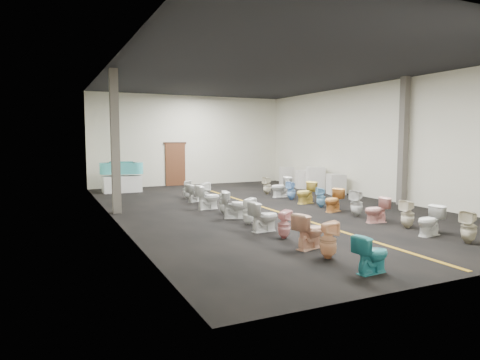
% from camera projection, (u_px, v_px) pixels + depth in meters
% --- Properties ---
extents(floor, '(16.00, 16.00, 0.00)m').
position_uv_depth(floor, '(264.00, 207.00, 14.64)').
color(floor, black).
rests_on(floor, ground).
extents(ceiling, '(16.00, 16.00, 0.00)m').
position_uv_depth(ceiling, '(265.00, 74.00, 14.20)').
color(ceiling, black).
rests_on(ceiling, ground).
extents(wall_back, '(10.00, 0.00, 10.00)m').
position_uv_depth(wall_back, '(190.00, 140.00, 21.65)').
color(wall_back, beige).
rests_on(wall_back, ground).
extents(wall_left, '(0.00, 16.00, 16.00)m').
position_uv_depth(wall_left, '(112.00, 142.00, 12.33)').
color(wall_left, beige).
rests_on(wall_left, ground).
extents(wall_right, '(0.00, 16.00, 16.00)m').
position_uv_depth(wall_right, '(379.00, 141.00, 16.52)').
color(wall_right, beige).
rests_on(wall_right, ground).
extents(aisle_stripe, '(0.12, 15.60, 0.01)m').
position_uv_depth(aisle_stripe, '(264.00, 207.00, 14.64)').
color(aisle_stripe, '#956A15').
rests_on(aisle_stripe, floor).
extents(back_door, '(1.00, 0.10, 2.10)m').
position_uv_depth(back_door, '(175.00, 165.00, 21.37)').
color(back_door, '#562D19').
rests_on(back_door, floor).
extents(door_frame, '(1.15, 0.08, 0.10)m').
position_uv_depth(door_frame, '(175.00, 143.00, 21.28)').
color(door_frame, '#331C11').
rests_on(door_frame, back_door).
extents(column_left, '(0.25, 0.25, 4.50)m').
position_uv_depth(column_left, '(115.00, 142.00, 13.34)').
color(column_left, '#59544C').
rests_on(column_left, floor).
extents(column_right, '(0.25, 0.25, 4.50)m').
position_uv_depth(column_right, '(403.00, 141.00, 15.06)').
color(column_right, '#59544C').
rests_on(column_right, floor).
extents(display_table, '(1.62, 0.82, 0.72)m').
position_uv_depth(display_table, '(122.00, 184.00, 18.80)').
color(display_table, white).
rests_on(display_table, floor).
extents(bathtub, '(1.83, 0.93, 0.55)m').
position_uv_depth(bathtub, '(122.00, 168.00, 18.73)').
color(bathtub, '#43BCC1').
rests_on(bathtub, display_table).
extents(appliance_crate_a, '(0.83, 0.83, 0.85)m').
position_uv_depth(appliance_crate_a, '(336.00, 184.00, 18.06)').
color(appliance_crate_a, beige).
rests_on(appliance_crate_a, floor).
extents(appliance_crate_b, '(1.02, 1.02, 1.06)m').
position_uv_depth(appliance_crate_b, '(315.00, 179.00, 19.41)').
color(appliance_crate_b, white).
rests_on(appliance_crate_b, floor).
extents(appliance_crate_c, '(0.97, 0.97, 0.85)m').
position_uv_depth(appliance_crate_c, '(304.00, 179.00, 20.28)').
color(appliance_crate_c, silver).
rests_on(appliance_crate_c, floor).
extents(appliance_crate_d, '(0.77, 0.77, 0.90)m').
position_uv_depth(appliance_crate_d, '(287.00, 176.00, 21.69)').
color(appliance_crate_d, silver).
rests_on(appliance_crate_d, floor).
extents(toilet_left_0, '(0.72, 0.46, 0.69)m').
position_uv_depth(toilet_left_0, '(372.00, 254.00, 7.50)').
color(toilet_left_0, teal).
rests_on(toilet_left_0, floor).
extents(toilet_left_1, '(0.41, 0.41, 0.75)m').
position_uv_depth(toilet_left_1, '(328.00, 240.00, 8.41)').
color(toilet_left_1, '#FFC395').
rests_on(toilet_left_1, floor).
extents(toilet_left_2, '(0.86, 0.64, 0.78)m').
position_uv_depth(toilet_left_2, '(310.00, 231.00, 9.17)').
color(toilet_left_2, '#F3B799').
rests_on(toilet_left_2, floor).
extents(toilet_left_3, '(0.40, 0.40, 0.68)m').
position_uv_depth(toilet_left_3, '(284.00, 224.00, 10.08)').
color(toilet_left_3, '#ECA7A9').
rests_on(toilet_left_3, floor).
extents(toilet_left_4, '(0.79, 0.50, 0.77)m').
position_uv_depth(toilet_left_4, '(264.00, 216.00, 10.86)').
color(toilet_left_4, white).
rests_on(toilet_left_4, floor).
extents(toilet_left_5, '(0.40, 0.40, 0.74)m').
position_uv_depth(toilet_left_5, '(248.00, 211.00, 11.75)').
color(toilet_left_5, white).
rests_on(toilet_left_5, floor).
extents(toilet_left_6, '(0.91, 0.70, 0.82)m').
position_uv_depth(toilet_left_6, '(235.00, 205.00, 12.63)').
color(toilet_left_6, silver).
rests_on(toilet_left_6, floor).
extents(toilet_left_7, '(0.33, 0.32, 0.69)m').
position_uv_depth(toilet_left_7, '(224.00, 203.00, 13.46)').
color(toilet_left_7, white).
rests_on(toilet_left_7, floor).
extents(toilet_left_8, '(0.83, 0.52, 0.81)m').
position_uv_depth(toilet_left_8, '(208.00, 197.00, 14.28)').
color(toilet_left_8, white).
rests_on(toilet_left_8, floor).
extents(toilet_left_9, '(0.39, 0.39, 0.82)m').
position_uv_depth(toilet_left_9, '(204.00, 194.00, 15.15)').
color(toilet_left_9, white).
rests_on(toilet_left_9, floor).
extents(toilet_left_10, '(0.74, 0.61, 0.66)m').
position_uv_depth(toilet_left_10, '(195.00, 193.00, 15.94)').
color(toilet_left_10, silver).
rests_on(toilet_left_10, floor).
extents(toilet_left_11, '(0.39, 0.39, 0.72)m').
position_uv_depth(toilet_left_11, '(187.00, 189.00, 16.81)').
color(toilet_left_11, white).
rests_on(toilet_left_11, floor).
extents(toilet_right_0, '(0.41, 0.40, 0.76)m').
position_uv_depth(toilet_right_0, '(469.00, 227.00, 9.62)').
color(toilet_right_0, beige).
rests_on(toilet_right_0, floor).
extents(toilet_right_1, '(0.77, 0.50, 0.74)m').
position_uv_depth(toilet_right_1, '(430.00, 221.00, 10.38)').
color(toilet_right_1, white).
rests_on(toilet_right_1, floor).
extents(toilet_right_2, '(0.37, 0.36, 0.76)m').
position_uv_depth(toilet_right_2, '(408.00, 214.00, 11.25)').
color(toilet_right_2, beige).
rests_on(toilet_right_2, floor).
extents(toilet_right_3, '(0.74, 0.47, 0.71)m').
position_uv_depth(toilet_right_3, '(376.00, 210.00, 11.99)').
color(toilet_right_3, '#EDA49C').
rests_on(toilet_right_3, floor).
extents(toilet_right_4, '(0.48, 0.48, 0.81)m').
position_uv_depth(toilet_right_4, '(357.00, 203.00, 12.91)').
color(toilet_right_4, silver).
rests_on(toilet_right_4, floor).
extents(toilet_right_5, '(0.83, 0.64, 0.75)m').
position_uv_depth(toilet_right_5, '(334.00, 200.00, 13.77)').
color(toilet_right_5, '#DE9042').
rests_on(toilet_right_5, floor).
extents(toilet_right_6, '(0.41, 0.41, 0.69)m').
position_uv_depth(toilet_right_6, '(321.00, 197.00, 14.66)').
color(toilet_right_6, '#7AB6DD').
rests_on(toilet_right_6, floor).
extents(toilet_right_7, '(0.85, 0.60, 0.80)m').
position_uv_depth(toilet_right_7, '(306.00, 193.00, 15.48)').
color(toilet_right_7, '#EFCF59').
rests_on(toilet_right_7, floor).
extents(toilet_right_8, '(0.41, 0.40, 0.72)m').
position_uv_depth(toilet_right_8, '(291.00, 191.00, 16.43)').
color(toilet_right_8, '#84B7ED').
rests_on(toilet_right_8, floor).
extents(toilet_right_9, '(0.82, 0.48, 0.83)m').
position_uv_depth(toilet_right_9, '(281.00, 187.00, 17.18)').
color(toilet_right_9, white).
rests_on(toilet_right_9, floor).
extents(toilet_right_10, '(0.41, 0.40, 0.74)m').
position_uv_depth(toilet_right_10, '(267.00, 186.00, 18.04)').
color(toilet_right_10, beige).
rests_on(toilet_right_10, floor).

